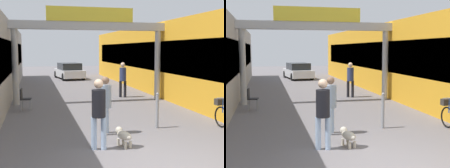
{
  "view_description": "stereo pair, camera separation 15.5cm",
  "coord_description": "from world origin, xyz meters",
  "views": [
    {
      "loc": [
        -2.53,
        -5.76,
        2.47
      ],
      "look_at": [
        0.0,
        4.37,
        1.3
      ],
      "focal_mm": 50.0,
      "sensor_mm": 36.0,
      "label": 1
    },
    {
      "loc": [
        -2.38,
        -5.8,
        2.47
      ],
      "look_at": [
        0.0,
        4.37,
        1.3
      ],
      "focal_mm": 50.0,
      "sensor_mm": 36.0,
      "label": 2
    }
  ],
  "objects": [
    {
      "name": "dog_on_leash",
      "position": [
        -0.38,
        1.68,
        0.29
      ],
      "size": [
        0.4,
        0.66,
        0.47
      ],
      "color": "beige",
      "rests_on": "ground_plane"
    },
    {
      "name": "parked_car_white",
      "position": [
        0.28,
        20.26,
        0.64
      ],
      "size": [
        2.28,
        4.2,
        1.33
      ],
      "color": "silver",
      "rests_on": "ground_plane"
    },
    {
      "name": "bollard_post_metal",
      "position": [
        1.17,
        3.21,
        0.57
      ],
      "size": [
        0.1,
        0.1,
        1.13
      ],
      "color": "gray",
      "rests_on": "ground_plane"
    },
    {
      "name": "pedestrian_carrying_crate",
      "position": [
        1.87,
        9.56,
        1.04
      ],
      "size": [
        0.46,
        0.46,
        1.8
      ],
      "color": "black",
      "rests_on": "ground_plane"
    },
    {
      "name": "pedestrian_with_dog",
      "position": [
        -1.03,
        1.58,
        1.01
      ],
      "size": [
        0.41,
        0.41,
        1.75
      ],
      "color": "#A5BFE0",
      "rests_on": "ground_plane"
    },
    {
      "name": "cafe_chair_black_nearer",
      "position": [
        -2.97,
        7.12,
        0.54
      ],
      "size": [
        0.44,
        0.44,
        0.89
      ],
      "color": "gray",
      "rests_on": "ground_plane"
    },
    {
      "name": "storefront_right",
      "position": [
        5.09,
        11.0,
        1.91
      ],
      "size": [
        3.0,
        26.0,
        3.82
      ],
      "color": "gold",
      "rests_on": "ground_plane"
    },
    {
      "name": "arcade_sign_gateway",
      "position": [
        0.0,
        8.53,
        3.1
      ],
      "size": [
        7.4,
        0.47,
        4.36
      ],
      "color": "#B2B2B2",
      "rests_on": "ground_plane"
    },
    {
      "name": "pedestrian_companion",
      "position": [
        -0.55,
        2.94,
        0.96
      ],
      "size": [
        0.46,
        0.46,
        1.68
      ],
      "color": "#A5BFE0",
      "rests_on": "ground_plane"
    }
  ]
}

